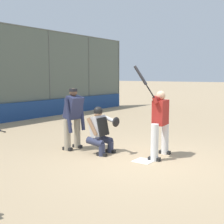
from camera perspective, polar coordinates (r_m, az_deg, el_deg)
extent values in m
plane|color=tan|center=(7.26, 5.82, -8.92)|extent=(160.00, 160.00, 0.00)
cube|color=white|center=(7.26, 5.82, -8.88)|extent=(0.43, 0.43, 0.01)
cylinder|color=#515651|center=(19.88, 1.23, 7.03)|extent=(0.08, 0.08, 4.08)
cylinder|color=#515651|center=(17.49, -4.24, 7.04)|extent=(0.08, 0.08, 4.08)
cylinder|color=#515651|center=(15.31, -11.36, 6.97)|extent=(0.08, 0.08, 4.08)
cylinder|color=silver|center=(7.88, 9.67, -4.53)|extent=(0.18, 0.18, 0.86)
cube|color=black|center=(7.96, 9.61, -7.27)|extent=(0.14, 0.29, 0.08)
cylinder|color=silver|center=(7.22, 7.79, -5.54)|extent=(0.18, 0.18, 0.86)
cube|color=black|center=(7.31, 7.74, -8.50)|extent=(0.14, 0.29, 0.08)
cube|color=maroon|center=(7.44, 8.86, -0.09)|extent=(0.49, 0.32, 0.59)
sphere|color=tan|center=(7.41, 8.92, 3.01)|extent=(0.22, 0.22, 0.22)
cylinder|color=maroon|center=(7.42, 8.71, 2.24)|extent=(0.60, 0.11, 0.22)
cylinder|color=maroon|center=(7.15, 7.93, 2.09)|extent=(0.14, 0.17, 0.16)
sphere|color=black|center=(7.15, 7.74, 2.60)|extent=(0.04, 0.04, 0.04)
cylinder|color=black|center=(7.12, 7.00, 3.80)|extent=(0.16, 0.18, 0.32)
cylinder|color=#28282D|center=(7.07, 5.22, 6.71)|extent=(0.26, 0.29, 0.45)
cylinder|color=#2D334C|center=(7.96, -0.26, -6.35)|extent=(0.15, 0.15, 0.30)
cylinder|color=#2D334C|center=(8.03, -1.46, -4.99)|extent=(0.20, 0.47, 0.23)
cube|color=black|center=(7.99, -0.26, -7.13)|extent=(0.12, 0.27, 0.08)
cylinder|color=#2D334C|center=(7.63, -1.87, -6.94)|extent=(0.15, 0.15, 0.30)
cylinder|color=#2D334C|center=(7.70, -3.11, -5.51)|extent=(0.20, 0.47, 0.23)
cube|color=black|center=(7.66, -1.87, -7.75)|extent=(0.12, 0.27, 0.08)
cube|color=#B7B7BC|center=(7.82, -2.55, -2.59)|extent=(0.46, 0.38, 0.55)
cube|color=black|center=(7.74, -1.65, -2.69)|extent=(0.40, 0.16, 0.45)
sphere|color=#936B4C|center=(7.77, -2.56, -0.09)|extent=(0.20, 0.20, 0.20)
sphere|color=black|center=(7.76, -2.56, 0.17)|extent=(0.23, 0.23, 0.23)
cylinder|color=#B7B7BC|center=(7.80, -0.41, -1.35)|extent=(0.26, 0.53, 0.16)
ellipsoid|color=black|center=(7.60, 0.73, -1.83)|extent=(0.31, 0.12, 0.24)
cylinder|color=#936B4C|center=(7.60, -3.67, -2.68)|extent=(0.11, 0.31, 0.44)
cylinder|color=gray|center=(8.48, -6.39, -3.77)|extent=(0.17, 0.17, 0.83)
cube|color=black|center=(8.56, -6.35, -6.23)|extent=(0.12, 0.28, 0.08)
cylinder|color=gray|center=(8.21, -8.18, -4.15)|extent=(0.17, 0.17, 0.83)
cube|color=black|center=(8.29, -8.13, -6.68)|extent=(0.12, 0.28, 0.08)
cube|color=#282D4C|center=(8.20, -7.05, 0.84)|extent=(0.45, 0.40, 0.63)
sphere|color=brown|center=(8.17, -7.09, 3.60)|extent=(0.21, 0.21, 0.21)
cylinder|color=black|center=(8.17, -7.10, 4.00)|extent=(0.22, 0.22, 0.07)
cylinder|color=#282D4C|center=(8.37, -5.52, -0.34)|extent=(0.15, 0.24, 0.88)
cylinder|color=#282D4C|center=(8.00, -7.98, -0.71)|extent=(0.14, 0.24, 0.88)
sphere|color=black|center=(11.26, -18.97, -3.44)|extent=(0.04, 0.04, 0.04)
cylinder|color=black|center=(11.42, -19.38, -3.31)|extent=(0.09, 0.37, 0.03)
sphere|color=black|center=(13.29, -8.07, -1.62)|extent=(0.04, 0.04, 0.04)
cylinder|color=black|center=(13.11, -7.95, -1.73)|extent=(0.25, 0.31, 0.03)
cylinder|color=#334789|center=(12.68, -7.65, -2.01)|extent=(0.37, 0.44, 0.07)
sphere|color=black|center=(13.84, -5.61, -1.25)|extent=(0.04, 0.04, 0.04)
cylinder|color=black|center=(14.02, -5.62, -1.14)|extent=(0.29, 0.26, 0.03)
cylinder|color=#28282D|center=(14.45, -5.64, -0.90)|extent=(0.42, 0.38, 0.07)
ellipsoid|color=brown|center=(14.88, -2.84, -0.59)|extent=(0.28, 0.18, 0.10)
ellipsoid|color=brown|center=(14.76, -2.77, -0.66)|extent=(0.10, 0.08, 0.08)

